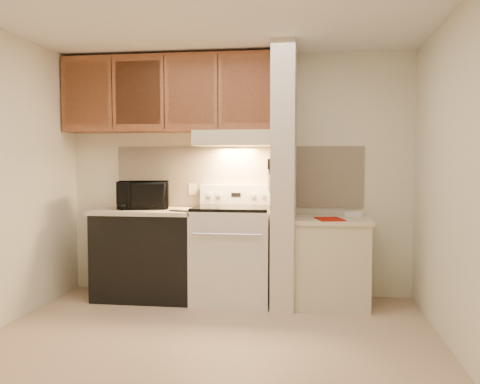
# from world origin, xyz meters

# --- Properties ---
(floor) EXTENTS (3.60, 3.60, 0.00)m
(floor) POSITION_xyz_m (0.00, 0.00, 0.00)
(floor) COLOR tan
(floor) RESTS_ON ground
(ceiling) EXTENTS (3.60, 3.60, 0.00)m
(ceiling) POSITION_xyz_m (0.00, 0.00, 2.50)
(ceiling) COLOR white
(ceiling) RESTS_ON wall_back
(wall_back) EXTENTS (3.60, 2.50, 0.02)m
(wall_back) POSITION_xyz_m (0.00, 1.50, 1.25)
(wall_back) COLOR silver
(wall_back) RESTS_ON floor
(wall_right) EXTENTS (0.02, 3.00, 2.50)m
(wall_right) POSITION_xyz_m (1.80, 0.00, 1.25)
(wall_right) COLOR silver
(wall_right) RESTS_ON floor
(backsplash) EXTENTS (2.60, 0.02, 0.63)m
(backsplash) POSITION_xyz_m (0.00, 1.49, 1.24)
(backsplash) COLOR #FFE7CC
(backsplash) RESTS_ON wall_back
(range_body) EXTENTS (0.76, 0.65, 0.92)m
(range_body) POSITION_xyz_m (0.00, 1.16, 0.46)
(range_body) COLOR silver
(range_body) RESTS_ON floor
(oven_window) EXTENTS (0.50, 0.01, 0.30)m
(oven_window) POSITION_xyz_m (0.00, 0.84, 0.50)
(oven_window) COLOR black
(oven_window) RESTS_ON range_body
(oven_handle) EXTENTS (0.65, 0.02, 0.02)m
(oven_handle) POSITION_xyz_m (0.00, 0.80, 0.72)
(oven_handle) COLOR silver
(oven_handle) RESTS_ON range_body
(cooktop) EXTENTS (0.74, 0.64, 0.03)m
(cooktop) POSITION_xyz_m (0.00, 1.16, 0.94)
(cooktop) COLOR black
(cooktop) RESTS_ON range_body
(range_backguard) EXTENTS (0.76, 0.08, 0.20)m
(range_backguard) POSITION_xyz_m (0.00, 1.44, 1.05)
(range_backguard) COLOR silver
(range_backguard) RESTS_ON range_body
(range_display) EXTENTS (0.10, 0.01, 0.04)m
(range_display) POSITION_xyz_m (0.00, 1.40, 1.05)
(range_display) COLOR black
(range_display) RESTS_ON range_backguard
(range_knob_left_outer) EXTENTS (0.05, 0.02, 0.05)m
(range_knob_left_outer) POSITION_xyz_m (-0.28, 1.40, 1.05)
(range_knob_left_outer) COLOR silver
(range_knob_left_outer) RESTS_ON range_backguard
(range_knob_left_inner) EXTENTS (0.05, 0.02, 0.05)m
(range_knob_left_inner) POSITION_xyz_m (-0.18, 1.40, 1.05)
(range_knob_left_inner) COLOR silver
(range_knob_left_inner) RESTS_ON range_backguard
(range_knob_right_inner) EXTENTS (0.05, 0.02, 0.05)m
(range_knob_right_inner) POSITION_xyz_m (0.18, 1.40, 1.05)
(range_knob_right_inner) COLOR silver
(range_knob_right_inner) RESTS_ON range_backguard
(range_knob_right_outer) EXTENTS (0.05, 0.02, 0.05)m
(range_knob_right_outer) POSITION_xyz_m (0.28, 1.40, 1.05)
(range_knob_right_outer) COLOR silver
(range_knob_right_outer) RESTS_ON range_backguard
(dishwasher_front) EXTENTS (1.00, 0.63, 0.87)m
(dishwasher_front) POSITION_xyz_m (-0.88, 1.17, 0.43)
(dishwasher_front) COLOR black
(dishwasher_front) RESTS_ON floor
(left_countertop) EXTENTS (1.04, 0.67, 0.04)m
(left_countertop) POSITION_xyz_m (-0.88, 1.17, 0.89)
(left_countertop) COLOR beige
(left_countertop) RESTS_ON dishwasher_front
(spoon_rest) EXTENTS (0.23, 0.14, 0.01)m
(spoon_rest) POSITION_xyz_m (-0.48, 0.97, 0.92)
(spoon_rest) COLOR black
(spoon_rest) RESTS_ON left_countertop
(teal_jar) EXTENTS (0.11, 0.11, 0.11)m
(teal_jar) POSITION_xyz_m (-0.83, 1.39, 0.96)
(teal_jar) COLOR #21585B
(teal_jar) RESTS_ON left_countertop
(outlet) EXTENTS (0.08, 0.01, 0.12)m
(outlet) POSITION_xyz_m (-0.48, 1.48, 1.10)
(outlet) COLOR beige
(outlet) RESTS_ON backsplash
(microwave) EXTENTS (0.58, 0.47, 0.28)m
(microwave) POSITION_xyz_m (-0.93, 1.20, 1.05)
(microwave) COLOR black
(microwave) RESTS_ON left_countertop
(partition_pillar) EXTENTS (0.22, 0.70, 2.50)m
(partition_pillar) POSITION_xyz_m (0.51, 1.15, 1.25)
(partition_pillar) COLOR beige
(partition_pillar) RESTS_ON floor
(pillar_trim) EXTENTS (0.01, 0.70, 0.04)m
(pillar_trim) POSITION_xyz_m (0.39, 1.15, 1.30)
(pillar_trim) COLOR brown
(pillar_trim) RESTS_ON partition_pillar
(knife_strip) EXTENTS (0.02, 0.42, 0.04)m
(knife_strip) POSITION_xyz_m (0.39, 1.10, 1.32)
(knife_strip) COLOR black
(knife_strip) RESTS_ON partition_pillar
(knife_blade_a) EXTENTS (0.01, 0.03, 0.16)m
(knife_blade_a) POSITION_xyz_m (0.38, 0.94, 1.22)
(knife_blade_a) COLOR silver
(knife_blade_a) RESTS_ON knife_strip
(knife_handle_a) EXTENTS (0.02, 0.02, 0.10)m
(knife_handle_a) POSITION_xyz_m (0.38, 0.93, 1.37)
(knife_handle_a) COLOR black
(knife_handle_a) RESTS_ON knife_strip
(knife_blade_b) EXTENTS (0.01, 0.04, 0.18)m
(knife_blade_b) POSITION_xyz_m (0.38, 1.01, 1.21)
(knife_blade_b) COLOR silver
(knife_blade_b) RESTS_ON knife_strip
(knife_handle_b) EXTENTS (0.02, 0.02, 0.10)m
(knife_handle_b) POSITION_xyz_m (0.38, 1.02, 1.37)
(knife_handle_b) COLOR black
(knife_handle_b) RESTS_ON knife_strip
(knife_blade_c) EXTENTS (0.01, 0.04, 0.20)m
(knife_blade_c) POSITION_xyz_m (0.38, 1.09, 1.20)
(knife_blade_c) COLOR silver
(knife_blade_c) RESTS_ON knife_strip
(knife_handle_c) EXTENTS (0.02, 0.02, 0.10)m
(knife_handle_c) POSITION_xyz_m (0.38, 1.09, 1.37)
(knife_handle_c) COLOR black
(knife_handle_c) RESTS_ON knife_strip
(knife_blade_d) EXTENTS (0.01, 0.04, 0.16)m
(knife_blade_d) POSITION_xyz_m (0.38, 1.18, 1.22)
(knife_blade_d) COLOR silver
(knife_blade_d) RESTS_ON knife_strip
(knife_handle_d) EXTENTS (0.02, 0.02, 0.10)m
(knife_handle_d) POSITION_xyz_m (0.38, 1.18, 1.37)
(knife_handle_d) COLOR black
(knife_handle_d) RESTS_ON knife_strip
(knife_blade_e) EXTENTS (0.01, 0.04, 0.18)m
(knife_blade_e) POSITION_xyz_m (0.38, 1.25, 1.21)
(knife_blade_e) COLOR silver
(knife_blade_e) RESTS_ON knife_strip
(knife_handle_e) EXTENTS (0.02, 0.02, 0.10)m
(knife_handle_e) POSITION_xyz_m (0.38, 1.25, 1.37)
(knife_handle_e) COLOR black
(knife_handle_e) RESTS_ON knife_strip
(oven_mitt) EXTENTS (0.03, 0.11, 0.26)m
(oven_mitt) POSITION_xyz_m (0.38, 1.32, 1.18)
(oven_mitt) COLOR gray
(oven_mitt) RESTS_ON partition_pillar
(right_cab_base) EXTENTS (0.70, 0.60, 0.81)m
(right_cab_base) POSITION_xyz_m (0.97, 1.15, 0.40)
(right_cab_base) COLOR beige
(right_cab_base) RESTS_ON floor
(right_countertop) EXTENTS (0.74, 0.64, 0.04)m
(right_countertop) POSITION_xyz_m (0.97, 1.15, 0.83)
(right_countertop) COLOR beige
(right_countertop) RESTS_ON right_cab_base
(red_folder) EXTENTS (0.29, 0.35, 0.01)m
(red_folder) POSITION_xyz_m (0.94, 1.00, 0.86)
(red_folder) COLOR #9E1004
(red_folder) RESTS_ON right_countertop
(white_box) EXTENTS (0.18, 0.13, 0.04)m
(white_box) POSITION_xyz_m (1.19, 1.33, 0.87)
(white_box) COLOR white
(white_box) RESTS_ON right_countertop
(range_hood) EXTENTS (0.78, 0.44, 0.15)m
(range_hood) POSITION_xyz_m (0.00, 1.28, 1.62)
(range_hood) COLOR beige
(range_hood) RESTS_ON upper_cabinets
(hood_lip) EXTENTS (0.78, 0.04, 0.06)m
(hood_lip) POSITION_xyz_m (0.00, 1.07, 1.58)
(hood_lip) COLOR beige
(hood_lip) RESTS_ON range_hood
(upper_cabinets) EXTENTS (2.18, 0.33, 0.77)m
(upper_cabinets) POSITION_xyz_m (-0.69, 1.32, 2.08)
(upper_cabinets) COLOR brown
(upper_cabinets) RESTS_ON wall_back
(cab_door_a) EXTENTS (0.46, 0.01, 0.63)m
(cab_door_a) POSITION_xyz_m (-1.51, 1.17, 2.08)
(cab_door_a) COLOR brown
(cab_door_a) RESTS_ON upper_cabinets
(cab_gap_a) EXTENTS (0.01, 0.01, 0.73)m
(cab_gap_a) POSITION_xyz_m (-1.23, 1.16, 2.08)
(cab_gap_a) COLOR black
(cab_gap_a) RESTS_ON upper_cabinets
(cab_door_b) EXTENTS (0.46, 0.01, 0.63)m
(cab_door_b) POSITION_xyz_m (-0.96, 1.17, 2.08)
(cab_door_b) COLOR brown
(cab_door_b) RESTS_ON upper_cabinets
(cab_gap_b) EXTENTS (0.01, 0.01, 0.73)m
(cab_gap_b) POSITION_xyz_m (-0.69, 1.16, 2.08)
(cab_gap_b) COLOR black
(cab_gap_b) RESTS_ON upper_cabinets
(cab_door_c) EXTENTS (0.46, 0.01, 0.63)m
(cab_door_c) POSITION_xyz_m (-0.42, 1.17, 2.08)
(cab_door_c) COLOR brown
(cab_door_c) RESTS_ON upper_cabinets
(cab_gap_c) EXTENTS (0.01, 0.01, 0.73)m
(cab_gap_c) POSITION_xyz_m (-0.14, 1.16, 2.08)
(cab_gap_c) COLOR black
(cab_gap_c) RESTS_ON upper_cabinets
(cab_door_d) EXTENTS (0.46, 0.01, 0.63)m
(cab_door_d) POSITION_xyz_m (0.13, 1.17, 2.08)
(cab_door_d) COLOR brown
(cab_door_d) RESTS_ON upper_cabinets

